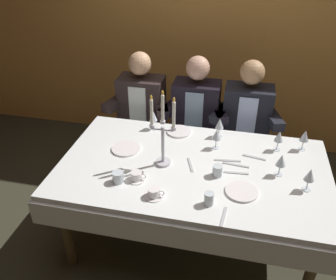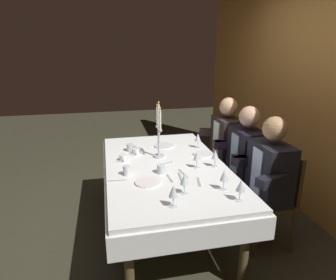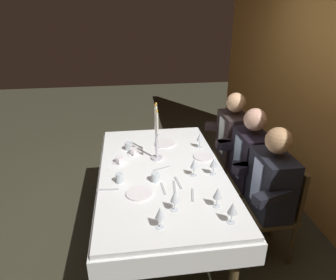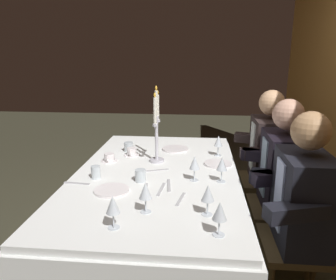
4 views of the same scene
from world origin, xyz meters
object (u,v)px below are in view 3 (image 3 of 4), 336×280
object	(u,v)px
dinner_plate_1	(139,193)
dinner_plate_2	(204,156)
dining_table	(162,181)
wine_glass_3	(232,209)
water_tumbler_1	(119,178)
water_tumbler_2	(155,177)
coffee_cup_0	(134,152)
seated_diner_1	(251,158)
seated_diner_2	(272,184)
wine_glass_1	(194,164)
seated_diner_0	(233,136)
wine_glass_2	(175,197)
water_tumbler_0	(128,146)
wine_glass_5	(200,137)
candelabra	(157,137)
wine_glass_6	(160,214)
dinner_plate_0	(165,144)
coffee_cup_1	(119,160)
wine_glass_4	(214,163)
wine_glass_0	(218,193)

from	to	relation	value
dinner_plate_1	dinner_plate_2	world-z (taller)	same
dining_table	wine_glass_3	xyz separation A→B (m)	(0.77, 0.39, 0.24)
water_tumbler_1	dining_table	bearing A→B (deg)	112.80
water_tumbler_2	coffee_cup_0	distance (m)	0.55
seated_diner_1	seated_diner_2	xyz separation A→B (m)	(0.46, 0.00, 0.00)
dinner_plate_2	seated_diner_2	world-z (taller)	seated_diner_2
wine_glass_1	seated_diner_0	bearing A→B (deg)	141.00
wine_glass_2	water_tumbler_2	distance (m)	0.43
wine_glass_1	seated_diner_0	distance (m)	1.00
wine_glass_3	water_tumbler_0	size ratio (longest dim) A/B	2.17
wine_glass_5	seated_diner_0	size ratio (longest dim) A/B	0.13
dining_table	seated_diner_2	world-z (taller)	seated_diner_2
wine_glass_3	water_tumbler_2	world-z (taller)	wine_glass_3
wine_glass_1	dinner_plate_2	bearing A→B (deg)	152.14
water_tumbler_0	seated_diner_0	bearing A→B (deg)	98.65
wine_glass_2	water_tumbler_2	xyz separation A→B (m)	(-0.41, -0.10, -0.08)
candelabra	seated_diner_2	distance (m)	1.09
wine_glass_2	wine_glass_1	bearing A→B (deg)	152.11
wine_glass_2	wine_glass_6	bearing A→B (deg)	-36.56
wine_glass_1	dinner_plate_0	bearing A→B (deg)	-165.55
dinner_plate_0	dinner_plate_2	world-z (taller)	same
wine_glass_2	coffee_cup_1	world-z (taller)	wine_glass_2
dinner_plate_0	wine_glass_6	bearing A→B (deg)	-8.64
water_tumbler_2	coffee_cup_0	world-z (taller)	water_tumbler_2
dinner_plate_2	water_tumbler_1	xyz separation A→B (m)	(0.34, -0.81, 0.04)
wine_glass_4	seated_diner_0	size ratio (longest dim) A/B	0.13
dining_table	wine_glass_0	distance (m)	0.72
dinner_plate_1	wine_glass_3	xyz separation A→B (m)	(0.42, 0.61, 0.11)
dinner_plate_0	wine_glass_6	world-z (taller)	wine_glass_6
water_tumbler_2	seated_diner_1	size ratio (longest dim) A/B	0.06
wine_glass_0	wine_glass_1	world-z (taller)	same
dinner_plate_0	wine_glass_4	bearing A→B (deg)	27.12
dinner_plate_1	seated_diner_0	bearing A→B (deg)	131.69
dinner_plate_0	dinner_plate_1	bearing A→B (deg)	-19.63
dinner_plate_2	wine_glass_0	size ratio (longest dim) A/B	1.22
dinner_plate_2	dinner_plate_1	bearing A→B (deg)	-50.60
candelabra	seated_diner_0	distance (m)	1.03
wine_glass_2	coffee_cup_0	world-z (taller)	wine_glass_2
water_tumbler_0	coffee_cup_1	xyz separation A→B (m)	(0.27, -0.09, -0.01)
water_tumbler_0	seated_diner_2	world-z (taller)	seated_diner_2
coffee_cup_0	seated_diner_2	world-z (taller)	seated_diner_2
water_tumbler_0	water_tumbler_2	size ratio (longest dim) A/B	0.97
seated_diner_0	seated_diner_1	bearing A→B (deg)	0.00
wine_glass_0	wine_glass_4	world-z (taller)	same
candelabra	water_tumbler_0	distance (m)	0.41
dinner_plate_1	wine_glass_6	size ratio (longest dim) A/B	1.28
dinner_plate_0	water_tumbler_0	distance (m)	0.39
wine_glass_4	water_tumbler_0	size ratio (longest dim) A/B	2.17
wine_glass_1	wine_glass_5	xyz separation A→B (m)	(-0.54, 0.18, 0.00)
water_tumbler_2	coffee_cup_1	world-z (taller)	water_tumbler_2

